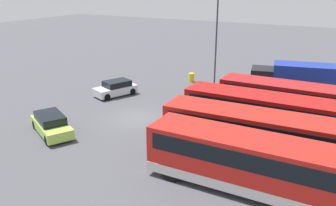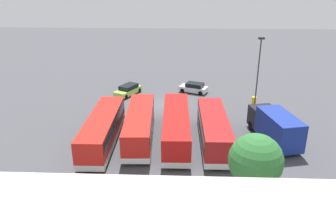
{
  "view_description": "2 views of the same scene",
  "coord_description": "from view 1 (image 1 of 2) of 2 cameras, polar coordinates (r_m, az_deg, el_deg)",
  "views": [
    {
      "loc": [
        21.36,
        14.68,
        10.29
      ],
      "look_at": [
        -0.75,
        2.45,
        1.47
      ],
      "focal_mm": 37.27,
      "sensor_mm": 36.0,
      "label": 1
    },
    {
      "loc": [
        -2.03,
        39.69,
        15.49
      ],
      "look_at": [
        -0.61,
        3.92,
        1.71
      ],
      "focal_mm": 34.61,
      "sensor_mm": 36.0,
      "label": 2
    }
  ],
  "objects": [
    {
      "name": "box_truck_blue",
      "position": [
        34.39,
        19.95,
        3.62
      ],
      "size": [
        4.06,
        7.86,
        3.2
      ],
      "color": "navy",
      "rests_on": "ground"
    },
    {
      "name": "ground_plane",
      "position": [
        27.89,
        -5.17,
        -2.49
      ],
      "size": [
        140.0,
        140.0,
        0.0
      ],
      "primitive_type": "plane",
      "color": "#47474C"
    },
    {
      "name": "car_hatchback_silver",
      "position": [
        33.52,
        -8.52,
        2.4
      ],
      "size": [
        4.34,
        3.16,
        1.43
      ],
      "color": "silver",
      "rests_on": "ground"
    },
    {
      "name": "bus_single_deck_near_end",
      "position": [
        28.41,
        19.32,
        0.36
      ],
      "size": [
        2.72,
        10.74,
        2.95
      ],
      "color": "#A51919",
      "rests_on": "ground"
    },
    {
      "name": "bus_single_deck_fourth",
      "position": [
        18.37,
        14.12,
        -9.54
      ],
      "size": [
        2.72,
        11.45,
        2.95
      ],
      "color": "red",
      "rests_on": "ground"
    },
    {
      "name": "waste_bin_yellow",
      "position": [
        37.88,
        3.85,
        4.18
      ],
      "size": [
        0.6,
        0.6,
        0.95
      ],
      "primitive_type": "cylinder",
      "color": "yellow",
      "rests_on": "ground"
    },
    {
      "name": "bus_single_deck_second",
      "position": [
        25.06,
        16.27,
        -1.8
      ],
      "size": [
        2.81,
        12.01,
        2.95
      ],
      "color": "#B71411",
      "rests_on": "ground"
    },
    {
      "name": "bus_single_deck_third",
      "position": [
        21.71,
        13.73,
        -4.87
      ],
      "size": [
        3.09,
        11.16,
        2.95
      ],
      "color": "red",
      "rests_on": "ground"
    },
    {
      "name": "lamp_post_tall",
      "position": [
        35.31,
        7.93,
        10.97
      ],
      "size": [
        0.7,
        0.3,
        9.24
      ],
      "color": "#38383D",
      "rests_on": "ground"
    },
    {
      "name": "car_small_green",
      "position": [
        26.15,
        -18.55,
        -3.33
      ],
      "size": [
        3.64,
        4.77,
        1.43
      ],
      "color": "#A5D14C",
      "rests_on": "ground"
    }
  ]
}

